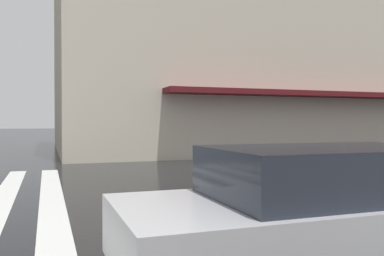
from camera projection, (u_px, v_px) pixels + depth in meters
haussmann_block_corner at (270, 13)px, 27.72m from camera, size 16.14×27.41×18.53m
car_silver at (321, 211)px, 4.19m from camera, size 1.85×4.10×1.41m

